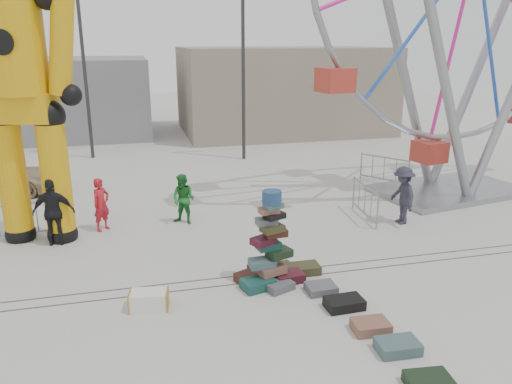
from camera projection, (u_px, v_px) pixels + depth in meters
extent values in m
plane|color=#9E9E99|center=(242.00, 297.00, 11.03)|extent=(90.00, 90.00, 0.00)
cube|color=#47443F|center=(236.00, 284.00, 11.58)|extent=(40.00, 0.04, 0.01)
cube|color=#47443F|center=(233.00, 276.00, 11.95)|extent=(40.00, 0.04, 0.01)
cube|color=gray|center=(282.00, 90.00, 30.47)|extent=(12.00, 8.00, 5.00)
cube|color=gray|center=(61.00, 97.00, 29.38)|extent=(10.00, 8.00, 4.40)
cylinder|color=#2D2D30|center=(243.00, 73.00, 22.61)|extent=(0.16, 0.16, 8.00)
cylinder|color=#2D2D30|center=(85.00, 72.00, 22.83)|extent=(0.16, 0.16, 8.00)
cube|color=#184942|center=(258.00, 284.00, 11.35)|extent=(0.84, 0.68, 0.24)
cube|color=#491320|center=(289.00, 277.00, 11.71)|extent=(0.72, 0.53, 0.22)
cube|color=#441E15|center=(249.00, 276.00, 11.75)|extent=(0.76, 0.66, 0.20)
cube|color=#3A381D|center=(280.00, 269.00, 12.10)|extent=(0.72, 0.55, 0.22)
cube|color=#55595C|center=(280.00, 286.00, 11.30)|extent=(0.73, 0.62, 0.18)
cube|color=black|center=(261.00, 270.00, 12.08)|extent=(0.64, 0.48, 0.20)
cube|color=brown|center=(271.00, 269.00, 11.58)|extent=(0.74, 0.61, 0.20)
cube|color=#445E61|center=(262.00, 263.00, 11.45)|extent=(0.59, 0.42, 0.18)
cube|color=black|center=(279.00, 253.00, 11.54)|extent=(0.66, 0.55, 0.18)
cube|color=#184942|center=(268.00, 245.00, 11.54)|extent=(0.60, 0.45, 0.16)
cube|color=#491320|center=(263.00, 241.00, 11.38)|extent=(0.64, 0.56, 0.16)
cube|color=#441E15|center=(276.00, 232.00, 11.42)|extent=(0.52, 0.38, 0.16)
cube|color=#3A381D|center=(272.00, 228.00, 11.24)|extent=(0.59, 0.49, 0.15)
cube|color=#55595C|center=(266.00, 221.00, 11.26)|extent=(0.48, 0.33, 0.15)
cube|color=black|center=(274.00, 216.00, 11.23)|extent=(0.53, 0.45, 0.13)
cube|color=brown|center=(269.00, 210.00, 11.18)|extent=(0.47, 0.35, 0.13)
cube|color=#445E61|center=(273.00, 206.00, 11.11)|extent=(0.49, 0.41, 0.11)
cylinder|color=navy|center=(272.00, 197.00, 11.07)|extent=(0.44, 0.44, 0.29)
sphere|color=black|center=(21.00, 234.00, 14.16)|extent=(0.83, 0.83, 0.83)
cylinder|color=#D0990B|center=(13.00, 180.00, 13.69)|extent=(0.77, 0.77, 3.51)
sphere|color=black|center=(3.00, 116.00, 13.17)|extent=(0.88, 0.88, 0.88)
sphere|color=black|center=(63.00, 234.00, 14.13)|extent=(0.83, 0.83, 0.83)
cylinder|color=#D0990B|center=(56.00, 180.00, 13.66)|extent=(0.77, 0.77, 3.51)
sphere|color=black|center=(48.00, 116.00, 13.15)|extent=(0.88, 0.88, 0.88)
cube|color=#D0990B|center=(25.00, 107.00, 13.10)|extent=(1.72, 1.26, 0.77)
cylinder|color=#D0990B|center=(16.00, 42.00, 12.61)|extent=(1.43, 1.43, 2.64)
cylinder|color=#D0990B|center=(61.00, 47.00, 12.62)|extent=(1.02, 0.79, 2.47)
sphere|color=black|center=(71.00, 95.00, 12.97)|extent=(0.57, 0.57, 0.57)
cube|color=gray|center=(448.00, 190.00, 18.44)|extent=(5.69, 3.99, 0.21)
cylinder|color=gray|center=(445.00, 81.00, 15.77)|extent=(3.64, 0.94, 8.48)
cylinder|color=gray|center=(405.00, 77.00, 17.41)|extent=(3.64, 0.94, 8.48)
cylinder|color=gray|center=(476.00, 74.00, 18.72)|extent=(3.64, 0.94, 8.48)
cube|color=#9E2F22|center=(453.00, 151.00, 18.01)|extent=(1.09, 1.09, 0.73)
cube|color=silver|center=(149.00, 300.00, 10.50)|extent=(0.88, 0.59, 0.38)
cube|color=#3A381D|center=(305.00, 269.00, 12.12)|extent=(0.72, 0.50, 0.22)
cube|color=#55595C|center=(321.00, 288.00, 11.21)|extent=(0.66, 0.52, 0.18)
cube|color=black|center=(344.00, 303.00, 10.53)|extent=(0.82, 0.53, 0.22)
cube|color=brown|center=(371.00, 326.00, 9.70)|extent=(0.73, 0.55, 0.21)
cube|color=#445E61|center=(398.00, 346.00, 9.05)|extent=(0.79, 0.55, 0.22)
cube|color=black|center=(429.00, 382.00, 8.13)|extent=(0.79, 0.59, 0.19)
imported|color=#A81823|center=(101.00, 204.00, 14.67)|extent=(0.68, 0.68, 1.59)
imported|color=#1B6E27|center=(183.00, 199.00, 15.21)|extent=(0.96, 0.92, 1.55)
imported|color=black|center=(54.00, 212.00, 13.57)|extent=(1.16, 0.59, 1.90)
imported|color=#252532|center=(403.00, 195.00, 15.19)|extent=(0.68, 1.17, 1.79)
imported|color=tan|center=(0.00, 178.00, 18.29)|extent=(4.40, 2.48, 1.16)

